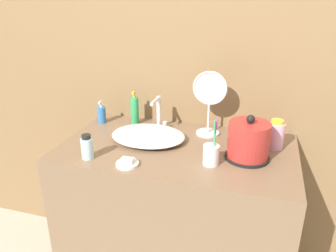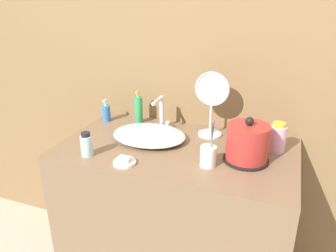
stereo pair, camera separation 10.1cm
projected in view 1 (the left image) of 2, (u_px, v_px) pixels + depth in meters
wall_back at (195, 51)px, 1.72m from camera, size 6.00×0.04×2.60m
vanity_counter at (177, 223)px, 1.74m from camera, size 1.11×0.64×0.90m
sink_basin at (148, 135)px, 1.63m from camera, size 0.37×0.29×0.05m
faucet at (159, 112)px, 1.74m from camera, size 0.06×0.13×0.18m
electric_kettle at (248, 142)px, 1.43m from camera, size 0.20×0.20×0.20m
toothbrush_cup at (211, 154)px, 1.39m from camera, size 0.07×0.07×0.22m
lotion_bottle at (102, 114)px, 1.84m from camera, size 0.05×0.05×0.13m
shampoo_bottle at (87, 147)px, 1.44m from camera, size 0.05×0.05×0.11m
mouthwash_bottle at (135, 110)px, 1.82m from camera, size 0.04×0.04×0.19m
hand_cream_bottle at (276, 135)px, 1.53m from camera, size 0.08×0.08×0.14m
soap_dish at (127, 163)px, 1.40m from camera, size 0.10×0.10×0.03m
vanity_mirror at (209, 100)px, 1.64m from camera, size 0.17×0.12×0.33m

